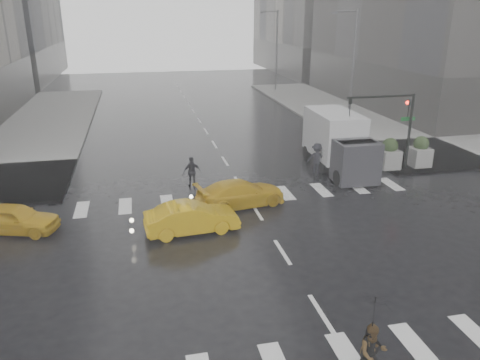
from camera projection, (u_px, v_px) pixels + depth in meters
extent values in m
plane|color=black|center=(282.00, 252.00, 18.10)|extent=(120.00, 120.00, 0.00)
cube|color=gray|center=(447.00, 125.00, 38.11)|extent=(35.00, 35.00, 0.15)
cube|color=#292724|center=(475.00, 80.00, 48.04)|extent=(26.05, 26.05, 4.40)
cube|color=#292724|center=(352.00, 56.00, 74.69)|extent=(26.05, 26.05, 4.40)
cylinder|color=black|center=(409.00, 133.00, 26.71)|extent=(0.16, 0.16, 4.50)
cylinder|color=black|center=(381.00, 97.00, 25.58)|extent=(4.00, 0.12, 0.12)
imported|color=black|center=(408.00, 108.00, 26.17)|extent=(0.16, 0.20, 1.00)
imported|color=black|center=(350.00, 107.00, 25.39)|extent=(0.16, 0.20, 1.00)
sphere|color=#FF190C|center=(407.00, 103.00, 26.05)|extent=(0.20, 0.20, 0.20)
cube|color=#0C5A1C|center=(408.00, 119.00, 26.74)|extent=(0.90, 0.03, 0.22)
cylinder|color=#59595B|center=(352.00, 72.00, 35.34)|extent=(0.20, 0.20, 9.00)
cylinder|color=#59595B|center=(346.00, 11.00, 33.71)|extent=(1.80, 0.12, 0.12)
cube|color=#59595B|center=(334.00, 13.00, 33.56)|extent=(0.50, 0.22, 0.15)
cylinder|color=#59595B|center=(277.00, 51.00, 53.72)|extent=(0.20, 0.20, 9.00)
cylinder|color=#59595B|center=(270.00, 12.00, 52.08)|extent=(1.80, 0.12, 0.12)
cube|color=#59595B|center=(262.00, 13.00, 51.93)|extent=(0.50, 0.22, 0.15)
cube|color=gray|center=(357.00, 161.00, 26.82)|extent=(1.10, 1.10, 1.10)
sphere|color=#1F3216|center=(358.00, 148.00, 26.54)|extent=(0.90, 0.90, 0.90)
cube|color=gray|center=(389.00, 159.00, 27.22)|extent=(1.10, 1.10, 1.10)
sphere|color=#1F3216|center=(390.00, 146.00, 26.95)|extent=(0.90, 0.90, 0.90)
cube|color=gray|center=(419.00, 157.00, 27.63)|extent=(1.10, 1.10, 1.10)
sphere|color=#1F3216|center=(421.00, 144.00, 27.35)|extent=(0.90, 0.90, 0.90)
imported|color=black|center=(370.00, 354.00, 11.62)|extent=(0.58, 0.42, 1.49)
imported|color=black|center=(375.00, 312.00, 11.20)|extent=(1.08, 1.09, 0.88)
imported|color=#483319|center=(372.00, 352.00, 11.62)|extent=(0.79, 0.64, 1.57)
imported|color=black|center=(192.00, 172.00, 24.65)|extent=(1.02, 0.70, 1.63)
imported|color=black|center=(317.00, 158.00, 26.70)|extent=(1.30, 1.06, 1.76)
imported|color=#D7A30B|center=(15.00, 218.00, 19.57)|extent=(3.87, 2.45, 1.23)
imported|color=#D7A30B|center=(192.00, 218.00, 19.55)|extent=(4.02, 1.71, 1.29)
imported|color=#D7A30B|center=(241.00, 193.00, 22.25)|extent=(4.11, 2.50, 1.26)
cube|color=silver|center=(334.00, 134.00, 27.57)|extent=(2.32, 4.46, 2.62)
cube|color=#2B2B30|center=(356.00, 162.00, 24.98)|extent=(2.23, 1.74, 2.23)
cube|color=black|center=(357.00, 150.00, 24.75)|extent=(1.94, 0.87, 0.87)
cylinder|color=black|center=(338.00, 178.00, 24.86)|extent=(0.27, 0.87, 0.87)
cylinder|color=black|center=(374.00, 175.00, 25.27)|extent=(0.27, 0.87, 0.87)
cylinder|color=black|center=(323.00, 166.00, 26.82)|extent=(0.27, 0.87, 0.87)
cylinder|color=black|center=(356.00, 164.00, 27.23)|extent=(0.27, 0.87, 0.87)
cylinder|color=black|center=(307.00, 153.00, 29.31)|extent=(0.27, 0.87, 0.87)
cylinder|color=black|center=(337.00, 151.00, 29.72)|extent=(0.27, 0.87, 0.87)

